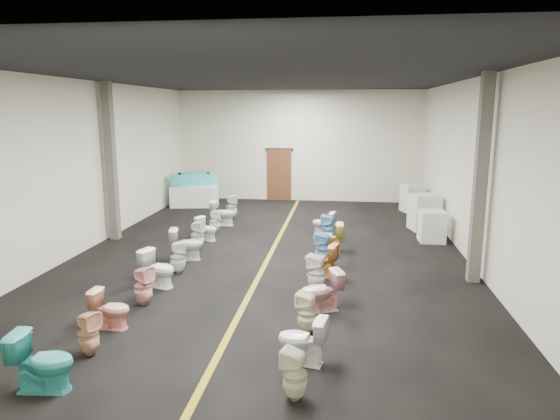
# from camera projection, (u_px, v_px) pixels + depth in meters

# --- Properties ---
(floor) EXTENTS (16.00, 16.00, 0.00)m
(floor) POSITION_uv_depth(u_px,v_px,m) (270.00, 254.00, 13.10)
(floor) COLOR black
(floor) RESTS_ON ground
(ceiling) EXTENTS (16.00, 16.00, 0.00)m
(ceiling) POSITION_uv_depth(u_px,v_px,m) (270.00, 77.00, 12.21)
(ceiling) COLOR black
(ceiling) RESTS_ON ground
(wall_back) EXTENTS (10.00, 0.00, 10.00)m
(wall_back) POSITION_uv_depth(u_px,v_px,m) (299.00, 146.00, 20.44)
(wall_back) COLOR beige
(wall_back) RESTS_ON ground
(wall_front) EXTENTS (10.00, 0.00, 10.00)m
(wall_front) POSITION_uv_depth(u_px,v_px,m) (150.00, 263.00, 4.88)
(wall_front) COLOR beige
(wall_front) RESTS_ON ground
(wall_left) EXTENTS (0.00, 16.00, 16.00)m
(wall_left) POSITION_uv_depth(u_px,v_px,m) (85.00, 166.00, 13.28)
(wall_left) COLOR beige
(wall_left) RESTS_ON ground
(wall_right) EXTENTS (0.00, 16.00, 16.00)m
(wall_right) POSITION_uv_depth(u_px,v_px,m) (475.00, 172.00, 12.03)
(wall_right) COLOR beige
(wall_right) RESTS_ON ground
(aisle_stripe) EXTENTS (0.12, 15.60, 0.01)m
(aisle_stripe) POSITION_uv_depth(u_px,v_px,m) (270.00, 254.00, 13.10)
(aisle_stripe) COLOR olive
(aisle_stripe) RESTS_ON floor
(back_door) EXTENTS (1.00, 0.10, 2.10)m
(back_door) POSITION_uv_depth(u_px,v_px,m) (279.00, 175.00, 20.71)
(back_door) COLOR #562D19
(back_door) RESTS_ON floor
(door_frame) EXTENTS (1.15, 0.08, 0.10)m
(door_frame) POSITION_uv_depth(u_px,v_px,m) (279.00, 149.00, 20.51)
(door_frame) COLOR #331C11
(door_frame) RESTS_ON back_door
(column_left) EXTENTS (0.25, 0.25, 4.50)m
(column_left) POSITION_uv_depth(u_px,v_px,m) (111.00, 162.00, 14.22)
(column_left) COLOR #59544C
(column_left) RESTS_ON floor
(column_right) EXTENTS (0.25, 0.25, 4.50)m
(column_right) POSITION_uv_depth(u_px,v_px,m) (480.00, 180.00, 10.61)
(column_right) COLOR #59544C
(column_right) RESTS_ON floor
(display_table) EXTENTS (1.94, 1.21, 0.80)m
(display_table) POSITION_uv_depth(u_px,v_px,m) (195.00, 196.00, 19.50)
(display_table) COLOR white
(display_table) RESTS_ON floor
(bathtub) EXTENTS (1.78, 1.08, 0.55)m
(bathtub) POSITION_uv_depth(u_px,v_px,m) (194.00, 179.00, 19.37)
(bathtub) COLOR #44C6C0
(bathtub) RESTS_ON display_table
(appliance_crate_a) EXTENTS (0.72, 0.72, 0.90)m
(appliance_crate_a) POSITION_uv_depth(u_px,v_px,m) (432.00, 226.00, 14.26)
(appliance_crate_a) COLOR silver
(appliance_crate_a) RESTS_ON floor
(appliance_crate_b) EXTENTS (0.98, 0.98, 1.12)m
(appliance_crate_b) POSITION_uv_depth(u_px,v_px,m) (424.00, 212.00, 15.65)
(appliance_crate_b) COLOR silver
(appliance_crate_b) RESTS_ON floor
(appliance_crate_c) EXTENTS (0.84, 0.84, 0.76)m
(appliance_crate_c) POSITION_uv_depth(u_px,v_px,m) (419.00, 211.00, 16.71)
(appliance_crate_c) COLOR silver
(appliance_crate_c) RESTS_ON floor
(appliance_crate_d) EXTENTS (0.89, 0.89, 0.99)m
(appliance_crate_d) POSITION_uv_depth(u_px,v_px,m) (412.00, 198.00, 18.46)
(appliance_crate_d) COLOR silver
(appliance_crate_d) RESTS_ON floor
(toilet_left_0) EXTENTS (0.86, 0.54, 0.83)m
(toilet_left_0) POSITION_uv_depth(u_px,v_px,m) (43.00, 362.00, 6.67)
(toilet_left_0) COLOR teal
(toilet_left_0) RESTS_ON floor
(toilet_left_1) EXTENTS (0.43, 0.42, 0.71)m
(toilet_left_1) POSITION_uv_depth(u_px,v_px,m) (88.00, 333.00, 7.65)
(toilet_left_1) COLOR #DFA87F
(toilet_left_1) RESTS_ON floor
(toilet_left_2) EXTENTS (0.69, 0.41, 0.70)m
(toilet_left_2) POSITION_uv_depth(u_px,v_px,m) (111.00, 309.00, 8.61)
(toilet_left_2) COLOR #FCA78D
(toilet_left_2) RESTS_ON floor
(toilet_left_3) EXTENTS (0.45, 0.44, 0.77)m
(toilet_left_3) POSITION_uv_depth(u_px,v_px,m) (143.00, 286.00, 9.63)
(toilet_left_3) COLOR #EEA8A7
(toilet_left_3) RESTS_ON floor
(toilet_left_4) EXTENTS (0.88, 0.67, 0.80)m
(toilet_left_4) POSITION_uv_depth(u_px,v_px,m) (158.00, 269.00, 10.63)
(toilet_left_4) COLOR white
(toilet_left_4) RESTS_ON floor
(toilet_left_5) EXTENTS (0.46, 0.46, 0.77)m
(toilet_left_5) POSITION_uv_depth(u_px,v_px,m) (178.00, 257.00, 11.49)
(toilet_left_5) COLOR silver
(toilet_left_5) RESTS_ON floor
(toilet_left_6) EXTENTS (0.88, 0.61, 0.82)m
(toilet_left_6) POSITION_uv_depth(u_px,v_px,m) (186.00, 244.00, 12.52)
(toilet_left_6) COLOR silver
(toilet_left_6) RESTS_ON floor
(toilet_left_7) EXTENTS (0.41, 0.40, 0.80)m
(toilet_left_7) POSITION_uv_depth(u_px,v_px,m) (197.00, 235.00, 13.45)
(toilet_left_7) COLOR white
(toilet_left_7) RESTS_ON floor
(toilet_left_8) EXTENTS (0.76, 0.62, 0.67)m
(toilet_left_8) POSITION_uv_depth(u_px,v_px,m) (207.00, 229.00, 14.44)
(toilet_left_8) COLOR white
(toilet_left_8) RESTS_ON floor
(toilet_left_9) EXTENTS (0.37, 0.36, 0.71)m
(toilet_left_9) POSITION_uv_depth(u_px,v_px,m) (215.00, 221.00, 15.31)
(toilet_left_9) COLOR white
(toilet_left_9) RESTS_ON floor
(toilet_left_10) EXTENTS (0.84, 0.52, 0.82)m
(toilet_left_10) POSITION_uv_depth(u_px,v_px,m) (223.00, 213.00, 16.26)
(toilet_left_10) COLOR white
(toilet_left_10) RESTS_ON floor
(toilet_left_11) EXTENTS (0.46, 0.45, 0.85)m
(toilet_left_11) POSITION_uv_depth(u_px,v_px,m) (232.00, 207.00, 17.21)
(toilet_left_11) COLOR white
(toilet_left_11) RESTS_ON floor
(toilet_right_0) EXTENTS (0.41, 0.41, 0.71)m
(toilet_right_0) POSITION_uv_depth(u_px,v_px,m) (295.00, 375.00, 6.46)
(toilet_right_0) COLOR beige
(toilet_right_0) RESTS_ON floor
(toilet_right_1) EXTENTS (0.79, 0.54, 0.75)m
(toilet_right_1) POSITION_uv_depth(u_px,v_px,m) (302.00, 340.00, 7.39)
(toilet_right_1) COLOR white
(toilet_right_1) RESTS_ON floor
(toilet_right_2) EXTENTS (0.42, 0.42, 0.72)m
(toilet_right_2) POSITION_uv_depth(u_px,v_px,m) (307.00, 313.00, 8.42)
(toilet_right_2) COLOR beige
(toilet_right_2) RESTS_ON floor
(toilet_right_3) EXTENTS (0.88, 0.70, 0.79)m
(toilet_right_3) POSITION_uv_depth(u_px,v_px,m) (322.00, 291.00, 9.32)
(toilet_right_3) COLOR #DF9FA1
(toilet_right_3) RESTS_ON floor
(toilet_right_4) EXTENTS (0.44, 0.43, 0.79)m
(toilet_right_4) POSITION_uv_depth(u_px,v_px,m) (316.00, 273.00, 10.36)
(toilet_right_4) COLOR silver
(toilet_right_4) RESTS_ON floor
(toilet_right_5) EXTENTS (0.85, 0.60, 0.78)m
(toilet_right_5) POSITION_uv_depth(u_px,v_px,m) (321.00, 260.00, 11.26)
(toilet_right_5) COLOR #D4833A
(toilet_right_5) RESTS_ON floor
(toilet_right_6) EXTENTS (0.46, 0.46, 0.80)m
(toilet_right_6) POSITION_uv_depth(u_px,v_px,m) (324.00, 249.00, 12.15)
(toilet_right_6) COLOR #6AA4D5
(toilet_right_6) RESTS_ON floor
(toilet_right_7) EXTENTS (0.82, 0.50, 0.81)m
(toilet_right_7) POSITION_uv_depth(u_px,v_px,m) (328.00, 238.00, 13.16)
(toilet_right_7) COLOR #F5D552
(toilet_right_7) RESTS_ON floor
(toilet_right_8) EXTENTS (0.44, 0.44, 0.82)m
(toilet_right_8) POSITION_uv_depth(u_px,v_px,m) (328.00, 229.00, 14.09)
(toilet_right_8) COLOR #67ADD1
(toilet_right_8) RESTS_ON floor
(toilet_right_9) EXTENTS (0.76, 0.53, 0.71)m
(toilet_right_9) POSITION_uv_depth(u_px,v_px,m) (324.00, 223.00, 15.10)
(toilet_right_9) COLOR white
(toilet_right_9) RESTS_ON floor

